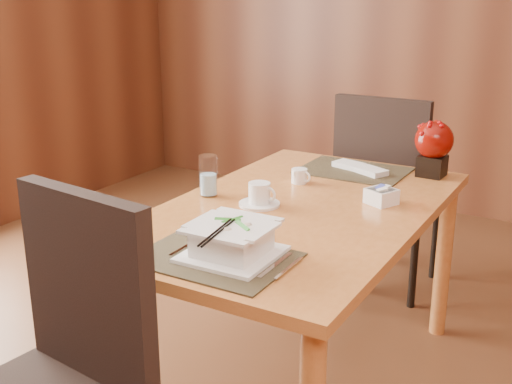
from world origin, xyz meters
The scene contains 14 objects.
back_wall centered at (0.00, 3.00, 1.40)m, with size 5.00×0.02×2.80m, color brown.
dining_table centered at (0.00, 0.60, 0.65)m, with size 0.90×1.50×0.75m.
placemat_near centered at (0.00, 0.05, 0.75)m, with size 0.45×0.33×0.01m, color black.
placemat_far centered at (0.00, 1.15, 0.75)m, with size 0.45×0.33×0.01m, color black.
soup_setting centered at (0.04, 0.08, 0.80)m, with size 0.27×0.27×0.11m.
coffee_cup centered at (-0.13, 0.54, 0.79)m, with size 0.15×0.15×0.09m.
water_glass centered at (-0.36, 0.55, 0.83)m, with size 0.07×0.07×0.16m, color white.
creamer_jug centered at (-0.13, 0.87, 0.78)m, with size 0.08×0.08×0.06m, color white, non-canonical shape.
sugar_caddy centered at (0.25, 0.78, 0.78)m, with size 0.10×0.10×0.06m, color white.
berry_decor centered at (0.31, 1.25, 0.88)m, with size 0.16×0.16×0.24m.
napkins_far centered at (0.04, 1.15, 0.77)m, with size 0.26×0.09×0.02m, color white, non-canonical shape.
bread_plate centered at (-0.28, -0.04, 0.75)m, with size 0.14×0.14×0.01m, color white.
near_chair centered at (-0.18, -0.43, 0.58)m, with size 0.53×0.54×1.03m.
far_chair centered at (0.01, 1.58, 0.58)m, with size 0.48×0.48×1.03m.
Camera 1 is at (0.98, -1.40, 1.51)m, focal length 45.00 mm.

